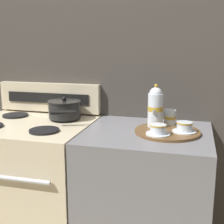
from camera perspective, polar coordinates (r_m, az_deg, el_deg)
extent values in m
cube|color=#423D38|center=(2.02, -2.19, 4.99)|extent=(6.00, 0.05, 2.20)
cube|color=beige|center=(2.05, -14.29, -14.29)|extent=(0.71, 0.61, 0.90)
cylinder|color=black|center=(2.10, -17.24, -0.58)|extent=(0.16, 0.16, 0.01)
cylinder|color=black|center=(1.94, -8.61, -1.20)|extent=(0.16, 0.16, 0.01)
cylinder|color=black|center=(1.70, -12.29, -3.32)|extent=(0.16, 0.16, 0.01)
cube|color=beige|center=(2.12, -11.40, 2.65)|extent=(0.70, 0.05, 0.19)
cube|color=black|center=(2.09, -11.72, 2.53)|extent=(0.57, 0.01, 0.07)
cube|color=slate|center=(1.84, 6.12, -17.23)|extent=(0.67, 0.61, 0.90)
cylinder|color=black|center=(1.93, -8.66, 0.36)|extent=(0.19, 0.19, 0.10)
cylinder|color=black|center=(1.92, -8.71, 1.91)|extent=(0.20, 0.20, 0.01)
sphere|color=black|center=(1.91, -8.73, 2.41)|extent=(0.03, 0.03, 0.03)
cylinder|color=black|center=(1.76, -8.90, -0.11)|extent=(0.14, 0.07, 0.02)
cylinder|color=brown|center=(1.66, 10.08, -3.56)|extent=(0.34, 0.34, 0.01)
cylinder|color=silver|center=(1.71, 7.93, 0.35)|extent=(0.08, 0.08, 0.18)
cylinder|color=gold|center=(1.71, 7.94, 0.64)|extent=(0.08, 0.08, 0.03)
sphere|color=silver|center=(1.69, 8.02, 3.33)|extent=(0.07, 0.07, 0.07)
sphere|color=gold|center=(1.69, 8.07, 4.78)|extent=(0.02, 0.02, 0.02)
cone|color=silver|center=(1.65, 7.67, 0.22)|extent=(0.02, 0.06, 0.05)
cylinder|color=silver|center=(1.65, 13.09, -3.43)|extent=(0.12, 0.12, 0.01)
cylinder|color=silver|center=(1.64, 13.13, -2.56)|extent=(0.08, 0.08, 0.05)
cylinder|color=gold|center=(1.64, 13.17, -1.93)|extent=(0.08, 0.08, 0.01)
cylinder|color=silver|center=(1.58, 8.43, -3.98)|extent=(0.12, 0.12, 0.01)
cylinder|color=silver|center=(1.57, 8.46, -3.07)|extent=(0.08, 0.08, 0.05)
cylinder|color=gold|center=(1.56, 8.48, -2.41)|extent=(0.08, 0.08, 0.01)
cylinder|color=silver|center=(1.77, 10.54, -0.94)|extent=(0.07, 0.07, 0.08)
cylinder|color=gold|center=(1.77, 10.54, -0.94)|extent=(0.07, 0.07, 0.02)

